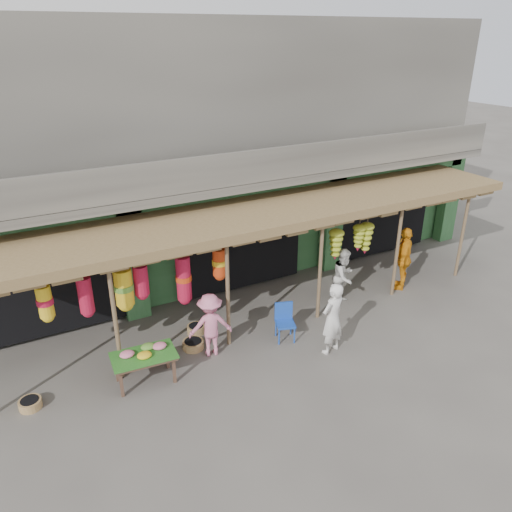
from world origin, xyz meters
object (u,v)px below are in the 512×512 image
flower_table (144,356)px  person_right (344,277)px  blue_chair (285,319)px  person_shopper (210,325)px  person_vendor (404,258)px  person_front (332,319)px

flower_table → person_right: 5.64m
flower_table → blue_chair: bearing=4.5°
blue_chair → person_right: size_ratio=0.58×
person_shopper → person_vendor: bearing=-163.8°
person_shopper → blue_chair: bearing=-174.8°
person_front → person_right: (1.61, 1.67, -0.08)m
blue_chair → person_front: bearing=-38.3°
person_right → person_vendor: person_vendor is taller
person_front → person_shopper: size_ratio=1.15×
flower_table → person_shopper: 1.61m
blue_chair → person_vendor: size_ratio=0.49×
flower_table → person_front: 4.11m
flower_table → person_front: person_front is taller
person_right → person_front: bearing=-157.7°
blue_chair → person_shopper: 1.81m
blue_chair → person_vendor: person_vendor is taller
blue_chair → flower_table: bearing=-161.1°
person_vendor → person_front: bearing=-16.3°
person_shopper → person_right: bearing=-160.8°
person_front → person_right: size_ratio=1.10×
person_vendor → person_shopper: 6.03m
person_right → person_shopper: bearing=162.7°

